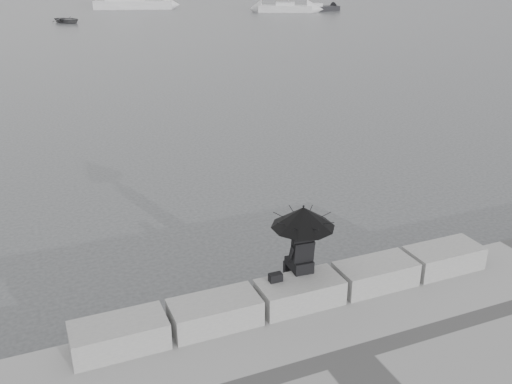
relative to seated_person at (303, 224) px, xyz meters
name	(u,v)px	position (x,y,z in m)	size (l,w,h in m)	color
ground	(288,313)	(-0.19, 0.13, -2.01)	(360.00, 360.00, 0.00)	#3F4143
stone_block_far_left	(119,336)	(-3.59, -0.32, -1.26)	(1.60, 0.80, 0.50)	gray
stone_block_left	(215,313)	(-1.89, -0.32, -1.26)	(1.60, 0.80, 0.50)	gray
stone_block_centre	(300,292)	(-0.19, -0.32, -1.26)	(1.60, 0.80, 0.50)	gray
stone_block_right	(375,274)	(1.51, -0.32, -1.26)	(1.60, 0.80, 0.50)	gray
stone_block_far_right	(443,258)	(3.21, -0.32, -1.26)	(1.60, 0.80, 0.50)	gray
seated_person	(303,224)	(0.00, 0.00, 0.00)	(1.22, 1.22, 1.39)	black
bag	(276,277)	(-0.62, -0.14, -0.93)	(0.25, 0.14, 0.16)	black
sailboat_right	(285,8)	(28.51, 59.99, -1.47)	(7.11, 5.16, 12.90)	silver
motor_cruiser	(134,2)	(11.67, 72.04, -1.12)	(10.66, 6.00, 4.50)	silver
small_motorboat	(320,9)	(33.22, 59.39, -1.69)	(5.47, 2.20, 1.10)	black
dinghy	(68,20)	(1.58, 57.65, -1.71)	(3.52, 1.49, 0.60)	slate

